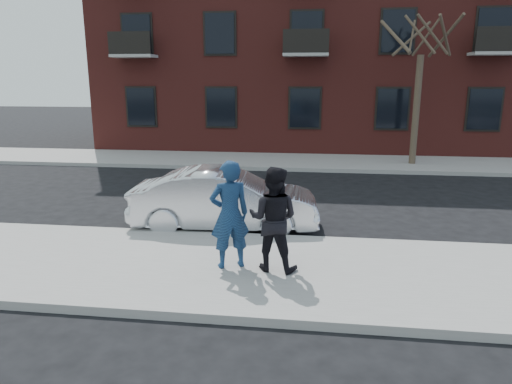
# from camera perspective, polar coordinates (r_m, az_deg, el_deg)

# --- Properties ---
(ground) EXTENTS (100.00, 100.00, 0.00)m
(ground) POSITION_cam_1_polar(r_m,az_deg,el_deg) (8.50, 2.85, -9.83)
(ground) COLOR black
(ground) RESTS_ON ground
(near_sidewalk) EXTENTS (50.00, 3.50, 0.15)m
(near_sidewalk) POSITION_cam_1_polar(r_m,az_deg,el_deg) (8.24, 2.71, -10.04)
(near_sidewalk) COLOR gray
(near_sidewalk) RESTS_ON ground
(near_curb) EXTENTS (50.00, 0.10, 0.15)m
(near_curb) POSITION_cam_1_polar(r_m,az_deg,el_deg) (9.91, 3.57, -5.86)
(near_curb) COLOR #999691
(near_curb) RESTS_ON ground
(far_sidewalk) EXTENTS (50.00, 3.50, 0.15)m
(far_sidewalk) POSITION_cam_1_polar(r_m,az_deg,el_deg) (19.32, 5.53, 3.80)
(far_sidewalk) COLOR gray
(far_sidewalk) RESTS_ON ground
(far_curb) EXTENTS (50.00, 0.10, 0.15)m
(far_curb) POSITION_cam_1_polar(r_m,az_deg,el_deg) (17.55, 5.32, 2.80)
(far_curb) COLOR #999691
(far_curb) RESTS_ON ground
(apartment_building) EXTENTS (24.30, 10.30, 12.30)m
(apartment_building) POSITION_cam_1_polar(r_m,az_deg,el_deg) (25.95, 11.10, 19.64)
(apartment_building) COLOR maroon
(apartment_building) RESTS_ON ground
(street_tree) EXTENTS (3.60, 3.60, 6.80)m
(street_tree) POSITION_cam_1_polar(r_m,az_deg,el_deg) (19.29, 20.20, 19.31)
(street_tree) COLOR #3C2D23
(street_tree) RESTS_ON far_sidewalk
(silver_sedan) EXTENTS (4.39, 1.81, 1.41)m
(silver_sedan) POSITION_cam_1_polar(r_m,az_deg,el_deg) (10.62, -3.88, -0.95)
(silver_sedan) COLOR silver
(silver_sedan) RESTS_ON ground
(man_hoodie) EXTENTS (0.83, 0.71, 1.93)m
(man_hoodie) POSITION_cam_1_polar(r_m,az_deg,el_deg) (8.00, -3.32, -2.84)
(man_hoodie) COLOR navy
(man_hoodie) RESTS_ON near_sidewalk
(man_peacoat) EXTENTS (1.00, 0.83, 1.84)m
(man_peacoat) POSITION_cam_1_polar(r_m,az_deg,el_deg) (7.90, 2.17, -3.39)
(man_peacoat) COLOR black
(man_peacoat) RESTS_ON near_sidewalk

